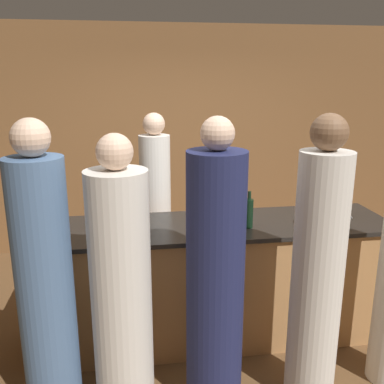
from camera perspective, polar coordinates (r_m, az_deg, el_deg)
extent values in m
plane|color=brown|center=(3.95, 2.87, -18.33)|extent=(14.00, 14.00, 0.00)
cube|color=brown|center=(5.48, -1.39, 6.98)|extent=(8.00, 0.06, 2.80)
cube|color=#B27F4C|center=(3.70, 2.97, -11.97)|extent=(2.86, 0.70, 0.98)
cube|color=black|center=(3.50, 3.08, -4.54)|extent=(2.92, 0.76, 0.04)
cylinder|color=silver|center=(4.17, -4.82, -3.80)|extent=(0.29, 0.29, 1.66)
sphere|color=beige|center=(3.97, -5.12, 9.03)|extent=(0.21, 0.21, 0.21)
cylinder|color=silver|center=(2.98, 16.29, -11.51)|extent=(0.34, 0.34, 1.74)
sphere|color=brown|center=(2.70, 17.83, 7.59)|extent=(0.23, 0.23, 0.23)
cylinder|color=silver|center=(2.84, -9.38, -13.59)|extent=(0.39, 0.39, 1.65)
sphere|color=beige|center=(2.53, -10.29, 5.29)|extent=(0.22, 0.22, 0.22)
cylinder|color=#1E234C|center=(2.84, 3.11, -12.19)|extent=(0.38, 0.38, 1.75)
sphere|color=beige|center=(2.54, 3.42, 7.81)|extent=(0.21, 0.21, 0.21)
cylinder|color=#4C6B93|center=(2.89, -18.91, -12.74)|extent=(0.35, 0.35, 1.73)
sphere|color=beige|center=(2.60, -20.75, 6.81)|extent=(0.23, 0.23, 0.23)
cylinder|color=#19381E|center=(3.85, 19.91, -1.68)|extent=(0.08, 0.08, 0.21)
cylinder|color=#19381E|center=(3.81, 20.10, 0.41)|extent=(0.03, 0.03, 0.08)
cylinder|color=black|center=(3.41, 7.58, -2.86)|extent=(0.07, 0.07, 0.23)
cylinder|color=black|center=(3.36, 7.67, -0.44)|extent=(0.03, 0.03, 0.07)
cylinder|color=silver|center=(3.49, -11.48, -3.02)|extent=(0.15, 0.15, 0.19)
cylinder|color=silver|center=(3.19, -6.93, -6.26)|extent=(0.05, 0.05, 0.00)
cylinder|color=silver|center=(3.17, -6.95, -5.52)|extent=(0.01, 0.01, 0.08)
cone|color=silver|center=(3.15, -7.00, -4.25)|extent=(0.08, 0.08, 0.07)
cylinder|color=silver|center=(3.64, 17.05, -4.13)|extent=(0.05, 0.05, 0.00)
cylinder|color=silver|center=(3.62, 17.10, -3.46)|extent=(0.01, 0.01, 0.08)
cone|color=silver|center=(3.60, 17.19, -2.40)|extent=(0.06, 0.06, 0.06)
cylinder|color=silver|center=(3.61, 19.90, -4.49)|extent=(0.05, 0.05, 0.00)
cylinder|color=silver|center=(3.60, 19.96, -3.84)|extent=(0.01, 0.01, 0.08)
cone|color=silver|center=(3.58, 20.06, -2.76)|extent=(0.08, 0.08, 0.06)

